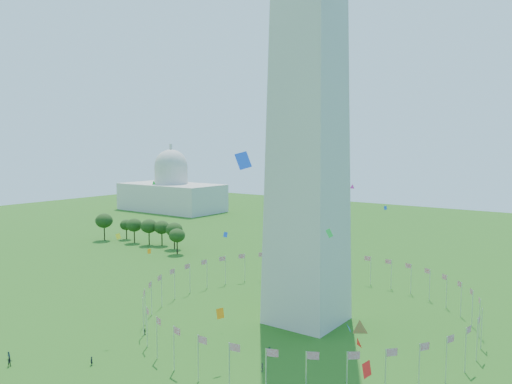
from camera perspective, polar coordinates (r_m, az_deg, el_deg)
flag_ring at (r=128.61m, az=5.81°, el=-12.53°), size 80.24×80.24×9.00m
capitol_building at (r=338.06m, az=-9.67°, el=1.77°), size 70.00×35.00×46.00m
kites_aloft at (r=91.86m, az=1.84°, el=-9.50°), size 121.26×67.91×36.92m
tree_line_west at (r=225.84m, az=-12.70°, el=-4.54°), size 55.61×15.51×12.24m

